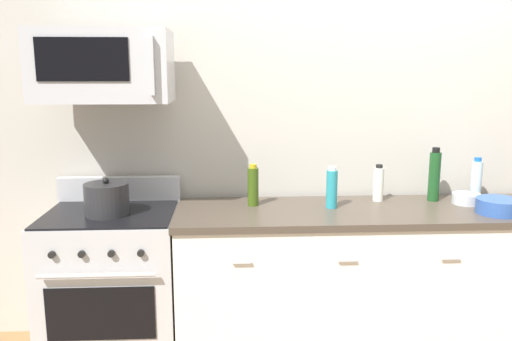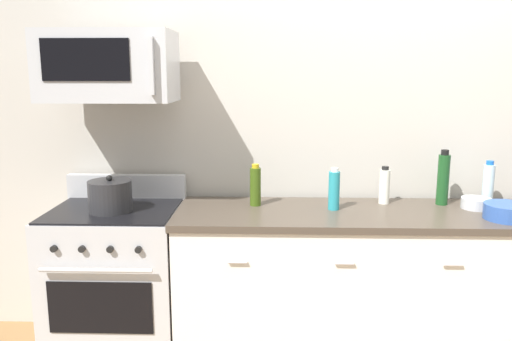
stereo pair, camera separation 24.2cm
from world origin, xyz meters
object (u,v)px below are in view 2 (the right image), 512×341
object	(u,v)px
bottle_vinegar_white	(384,186)
bowl_blue_mixing	(507,211)
microwave	(109,66)
bottle_dish_soap	(334,190)
bowl_steel_prep	(476,203)
range_oven	(118,280)
bottle_olive_oil	(255,186)
stockpot	(110,196)
bottle_water_clear	(488,184)
bottle_wine_green	(443,179)

from	to	relation	value
bottle_vinegar_white	bowl_blue_mixing	xyz separation A→B (m)	(0.60, -0.33, -0.06)
microwave	bottle_dish_soap	distance (m)	1.48
bowl_steel_prep	range_oven	bearing A→B (deg)	-177.77
range_oven	bowl_steel_prep	bearing A→B (deg)	2.23
bottle_dish_soap	bowl_blue_mixing	bearing A→B (deg)	-10.71
microwave	bottle_olive_oil	world-z (taller)	microwave
microwave	bowl_blue_mixing	distance (m)	2.37
range_oven	bottle_dish_soap	bearing A→B (deg)	1.47
stockpot	microwave	bearing A→B (deg)	89.87
range_oven	bottle_vinegar_white	world-z (taller)	bottle_vinegar_white
bottle_water_clear	bottle_vinegar_white	bearing A→B (deg)	-179.68
bottle_wine_green	stockpot	xyz separation A→B (m)	(-1.98, -0.23, -0.07)
bottle_dish_soap	bottle_olive_oil	world-z (taller)	bottle_olive_oil
microwave	bottle_water_clear	bearing A→B (deg)	3.67
bottle_water_clear	bowl_steel_prep	size ratio (longest dim) A/B	1.55
bottle_water_clear	stockpot	world-z (taller)	bottle_water_clear
bowl_blue_mixing	stockpot	distance (m)	2.23
bottle_water_clear	bowl_blue_mixing	distance (m)	0.34
bowl_steel_prep	stockpot	size ratio (longest dim) A/B	0.70
range_oven	bottle_olive_oil	bearing A→B (deg)	7.72
bottle_vinegar_white	stockpot	world-z (taller)	bottle_vinegar_white
bottle_olive_oil	bowl_blue_mixing	world-z (taller)	bottle_olive_oil
bottle_water_clear	stockpot	bearing A→B (deg)	-173.86
range_oven	stockpot	distance (m)	0.55
bottle_vinegar_white	bottle_water_clear	distance (m)	0.63
bottle_vinegar_white	bowl_steel_prep	size ratio (longest dim) A/B	1.34
range_oven	bottle_water_clear	distance (m)	2.34
bottle_olive_oil	microwave	bearing A→B (deg)	-175.31
microwave	bowl_steel_prep	bearing A→B (deg)	1.04
microwave	bowl_steel_prep	distance (m)	2.29
bottle_wine_green	bottle_vinegar_white	bearing A→B (deg)	177.88
bottle_dish_soap	bottle_water_clear	xyz separation A→B (m)	(0.96, 0.16, 0.01)
bottle_dish_soap	bowl_steel_prep	size ratio (longest dim) A/B	1.44
range_oven	bottle_vinegar_white	xyz separation A→B (m)	(1.63, 0.19, 0.56)
microwave	bottle_dish_soap	xyz separation A→B (m)	(1.30, -0.01, -0.71)
bottle_vinegar_white	stockpot	bearing A→B (deg)	-171.63
bottle_vinegar_white	bowl_steel_prep	distance (m)	0.54
bottle_olive_oil	range_oven	bearing A→B (deg)	-172.28
bottle_dish_soap	bottle_wine_green	world-z (taller)	bottle_wine_green
bowl_blue_mixing	bottle_olive_oil	bearing A→B (deg)	169.60
bottle_dish_soap	bottle_water_clear	bearing A→B (deg)	9.29
stockpot	bowl_blue_mixing	bearing A→B (deg)	-2.29
bottle_olive_oil	stockpot	world-z (taller)	bottle_olive_oil
range_oven	microwave	xyz separation A→B (m)	(0.00, 0.04, 1.28)
bowl_steel_prep	stockpot	bearing A→B (deg)	-176.35
bowl_steel_prep	stockpot	world-z (taller)	stockpot
bottle_vinegar_white	range_oven	bearing A→B (deg)	-173.47
bottle_vinegar_white	bowl_steel_prep	xyz separation A→B (m)	(0.52, -0.10, -0.08)
microwave	bowl_blue_mixing	size ratio (longest dim) A/B	3.01
bottle_wine_green	bowl_blue_mixing	distance (m)	0.42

